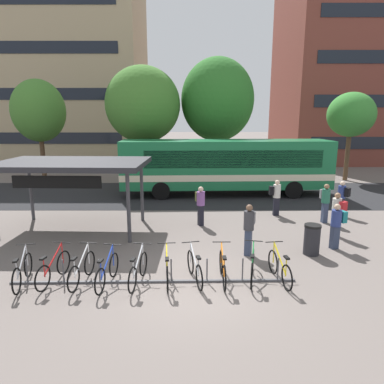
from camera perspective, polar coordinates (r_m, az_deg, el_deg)
The scene contains 29 objects.
ground at distance 9.60m, azimuth 0.05°, elevation -15.45°, with size 200.00×200.00×0.00m, color #6B605B.
bus_lane_asphalt at distance 20.23m, azimuth 0.10°, elevation -0.39°, with size 80.00×7.20×0.01m, color #232326.
city_bus at distance 20.00m, azimuth 5.59°, elevation 4.56°, with size 12.11×3.02×3.20m.
bike_rack at distance 9.78m, azimuth -6.33°, elevation -14.38°, with size 7.90×0.24×0.70m.
parked_bicycle_silver_0 at distance 10.56m, azimuth -26.43°, elevation -11.82°, with size 0.52×1.71×0.99m.
parked_bicycle_red_1 at distance 10.37m, azimuth -22.08°, elevation -11.86°, with size 0.52×1.71×0.99m.
parked_bicycle_white_2 at distance 10.07m, azimuth -17.86°, elevation -12.27°, with size 0.52×1.72×0.99m.
parked_bicycle_blue_3 at distance 9.76m, azimuth -13.90°, elevation -12.84°, with size 0.52×1.72×0.99m.
parked_bicycle_silver_4 at distance 9.67m, azimuth -8.90°, elevation -12.85°, with size 0.52×1.71×0.99m.
parked_bicycle_yellow_5 at distance 9.60m, azimuth -4.07°, elevation -12.91°, with size 0.52×1.72×0.99m.
parked_bicycle_silver_6 at distance 9.66m, azimuth 0.58°, elevation -12.70°, with size 0.59×1.69×0.99m.
parked_bicycle_orange_7 at distance 9.69m, azimuth 5.30°, elevation -12.68°, with size 0.52×1.72×0.99m.
parked_bicycle_green_8 at distance 9.89m, azimuth 10.22°, elevation -12.29°, with size 0.56×1.70×0.99m.
parked_bicycle_yellow_9 at distance 9.97m, azimuth 14.63°, elevation -12.31°, with size 0.52×1.71×0.99m.
transit_shelter at distance 14.13m, azimuth -19.39°, elevation 4.19°, with size 5.85×3.69×2.81m.
commuter_black_pack_0 at distance 17.10m, azimuth 24.04°, elevation -0.64°, with size 0.58×0.59×1.63m.
commuter_olive_pack_1 at distance 14.28m, azimuth 1.57°, elevation -1.85°, with size 0.46×0.59×1.68m.
commuter_black_pack_2 at distance 16.19m, azimuth 14.04°, elevation -0.52°, with size 0.52×0.34×1.68m.
commuter_grey_pack_3 at distance 11.37m, azimuth 9.68°, elevation -5.63°, with size 0.49×0.60×1.73m.
commuter_red_pack_4 at distance 14.11m, azimuth 23.32°, elevation -3.01°, with size 0.55×0.60×1.70m.
commuter_grey_pack_5 at distance 15.74m, azimuth 21.59°, elevation -1.31°, with size 0.36×0.54×1.71m.
commuter_teal_pack_6 at distance 12.76m, azimuth 23.26°, elevation -4.82°, with size 0.59×0.46×1.61m.
trash_bin at distance 12.08m, azimuth 19.61°, elevation -7.51°, with size 0.55×0.55×1.03m.
street_tree_0 at distance 23.94m, azimuth -8.09°, elevation 14.31°, with size 5.05×5.05×7.89m.
street_tree_1 at distance 25.03m, azimuth 4.44°, elevation 15.15°, with size 5.15×5.15×8.63m.
street_tree_2 at distance 26.18m, azimuth -24.20°, elevation 12.29°, with size 3.59×3.59×7.04m.
street_tree_3 at distance 26.86m, azimuth 25.29°, elevation 11.60°, with size 3.26×3.26×6.22m.
building_left_wing at distance 42.88m, azimuth -24.86°, elevation 19.28°, with size 23.32×10.65×20.84m.
building_right_wing at distance 42.40m, azimuth 29.31°, elevation 17.32°, with size 20.22×12.33×18.45m.
Camera 1 is at (0.01, -8.49, 4.48)m, focal length 31.78 mm.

